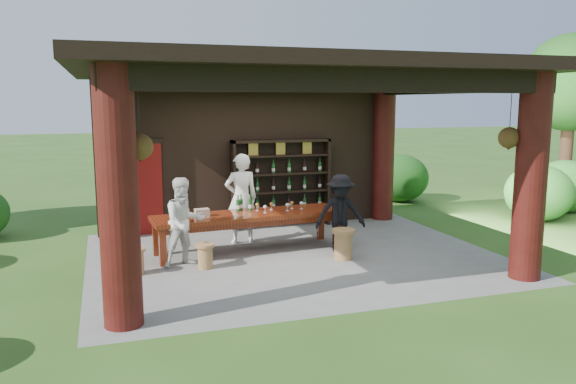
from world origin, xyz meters
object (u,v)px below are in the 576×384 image
object	(u,v)px
tasting_table	(248,219)
stool_far_left	(136,260)
stool_near_left	(205,255)
stool_near_right	(343,243)
wine_shelf	(281,183)
guest_man	(340,214)
host	(241,198)
napkin_basket	(202,213)
guest_woman	(184,222)

from	to	relation	value
tasting_table	stool_far_left	world-z (taller)	tasting_table
tasting_table	stool_near_left	xyz separation A→B (m)	(-0.99, -0.85, -0.41)
stool_near_left	stool_far_left	size ratio (longest dim) A/B	0.96
stool_near_right	wine_shelf	bearing A→B (deg)	95.08
tasting_table	guest_man	world-z (taller)	guest_man
stool_near_right	host	bearing A→B (deg)	129.49
wine_shelf	napkin_basket	distance (m)	2.85
guest_man	napkin_basket	world-z (taller)	guest_man
tasting_table	stool_far_left	size ratio (longest dim) A/B	8.21
wine_shelf	tasting_table	world-z (taller)	wine_shelf
wine_shelf	stool_near_left	world-z (taller)	wine_shelf
tasting_table	napkin_basket	distance (m)	0.91
stool_far_left	guest_man	world-z (taller)	guest_man
stool_near_right	host	world-z (taller)	host
wine_shelf	stool_far_left	size ratio (longest dim) A/B	5.08
stool_near_left	napkin_basket	size ratio (longest dim) A/B	1.67
guest_woman	napkin_basket	distance (m)	0.67
wine_shelf	guest_man	size ratio (longest dim) A/B	1.53
stool_near_right	tasting_table	bearing A→B (deg)	144.57
stool_far_left	guest_woman	world-z (taller)	guest_woman
stool_far_left	napkin_basket	distance (m)	1.60
guest_woman	tasting_table	bearing A→B (deg)	8.16
tasting_table	stool_near_left	distance (m)	1.37
stool_far_left	host	bearing A→B (deg)	35.24
stool_far_left	host	distance (m)	2.76
stool_near_left	guest_man	xyz separation A→B (m)	(2.64, 0.27, 0.52)
stool_near_right	guest_woman	bearing A→B (deg)	169.93
stool_far_left	host	size ratio (longest dim) A/B	0.25
stool_near_right	guest_woman	distance (m)	2.88
wine_shelf	napkin_basket	size ratio (longest dim) A/B	8.77
stool_near_right	guest_man	size ratio (longest dim) A/B	0.37
stool_near_right	stool_near_left	bearing A→B (deg)	174.98
tasting_table	stool_near_left	bearing A→B (deg)	-139.35
tasting_table	guest_man	size ratio (longest dim) A/B	2.47
tasting_table	stool_far_left	xyz separation A→B (m)	(-2.15, -0.83, -0.40)
stool_near_left	host	bearing A→B (deg)	56.76
host	napkin_basket	size ratio (longest dim) A/B	7.02
stool_near_left	napkin_basket	distance (m)	1.01
wine_shelf	guest_man	bearing A→B (deg)	-80.46
stool_near_right	guest_woman	world-z (taller)	guest_woman
stool_near_right	stool_far_left	world-z (taller)	stool_near_right
stool_near_left	host	distance (m)	1.99
host	guest_man	xyz separation A→B (m)	(1.62, -1.29, -0.17)
wine_shelf	guest_woman	distance (m)	3.52
wine_shelf	stool_near_right	xyz separation A→B (m)	(0.26, -2.92, -0.71)
napkin_basket	host	bearing A→B (deg)	38.81
guest_woman	host	bearing A→B (deg)	28.35
napkin_basket	tasting_table	bearing A→B (deg)	2.10
wine_shelf	host	xyz separation A→B (m)	(-1.21, -1.14, -0.10)
tasting_table	stool_near_right	size ratio (longest dim) A/B	6.60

